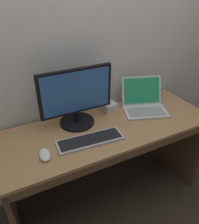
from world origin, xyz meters
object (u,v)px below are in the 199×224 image
Objects in this scene: external_drive_box at (108,106)px; computer_mouse at (45,155)px; external_monitor at (76,98)px; laptop_silver at (144,105)px; wired_keyboard at (90,140)px.

computer_mouse is at bearing -151.72° from external_drive_box.
external_monitor reaches higher than external_drive_box.
laptop_silver is 3.45× the size of computer_mouse.
external_monitor is 4.35× the size of computer_mouse.
laptop_silver is 0.29m from external_drive_box.
wired_keyboard is (-0.57, -0.18, -0.04)m from laptop_silver.
external_monitor is 0.37m from external_drive_box.
laptop_silver reaches higher than external_drive_box.
computer_mouse is 0.96× the size of external_drive_box.
external_drive_box is (0.31, 0.32, 0.02)m from wired_keyboard.
external_monitor is (-0.56, 0.05, 0.17)m from laptop_silver.
wired_keyboard is 3.75× the size of computer_mouse.
external_monitor reaches higher than computer_mouse.
external_drive_box is at bearing 33.47° from computer_mouse.
external_drive_box is at bearing 16.21° from external_monitor.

